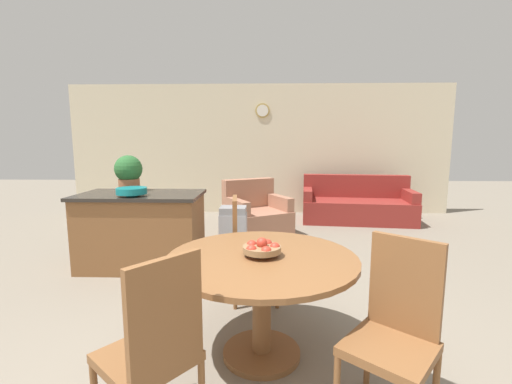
% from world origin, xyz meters
% --- Properties ---
extents(wall_back, '(8.00, 0.09, 2.70)m').
position_xyz_m(wall_back, '(0.00, 5.82, 1.35)').
color(wall_back, beige).
rests_on(wall_back, ground_plane).
extents(dining_table, '(1.31, 1.31, 0.74)m').
position_xyz_m(dining_table, '(0.12, 0.77, 0.57)').
color(dining_table, brown).
rests_on(dining_table, ground_plane).
extents(dining_chair_near_left, '(0.59, 0.59, 1.00)m').
position_xyz_m(dining_chair_near_left, '(-0.39, 0.04, 0.53)').
color(dining_chair_near_left, brown).
rests_on(dining_chair_near_left, ground_plane).
extents(dining_chair_near_right, '(0.59, 0.59, 1.00)m').
position_xyz_m(dining_chair_near_right, '(0.85, 0.26, 0.53)').
color(dining_chair_near_right, brown).
rests_on(dining_chair_near_right, ground_plane).
extents(dining_chair_far_side, '(0.45, 0.45, 1.00)m').
position_xyz_m(dining_chair_far_side, '(-0.04, 1.64, 0.53)').
color(dining_chair_far_side, brown).
rests_on(dining_chair_far_side, ground_plane).
extents(fruit_bowl, '(0.26, 0.26, 0.13)m').
position_xyz_m(fruit_bowl, '(0.12, 0.77, 0.79)').
color(fruit_bowl, olive).
rests_on(fruit_bowl, dining_table).
extents(kitchen_island, '(1.45, 0.81, 0.90)m').
position_xyz_m(kitchen_island, '(-1.35, 2.50, 0.45)').
color(kitchen_island, brown).
rests_on(kitchen_island, ground_plane).
extents(teal_bowl, '(0.34, 0.34, 0.10)m').
position_xyz_m(teal_bowl, '(-1.37, 2.30, 0.96)').
color(teal_bowl, '#147A7F').
rests_on(teal_bowl, kitchen_island).
extents(potted_plant, '(0.34, 0.34, 0.44)m').
position_xyz_m(potted_plant, '(-1.57, 2.71, 1.14)').
color(potted_plant, '#A36642').
rests_on(potted_plant, kitchen_island).
extents(trash_bin, '(0.33, 0.26, 0.72)m').
position_xyz_m(trash_bin, '(-0.26, 2.61, 0.36)').
color(trash_bin, '#9E9EA3').
rests_on(trash_bin, ground_plane).
extents(couch, '(2.12, 1.13, 0.86)m').
position_xyz_m(couch, '(1.89, 5.03, 0.29)').
color(couch, maroon).
rests_on(couch, ground_plane).
extents(armchair, '(1.22, 1.20, 0.88)m').
position_xyz_m(armchair, '(-0.02, 4.06, 0.30)').
color(armchair, '#A87056').
rests_on(armchair, ground_plane).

